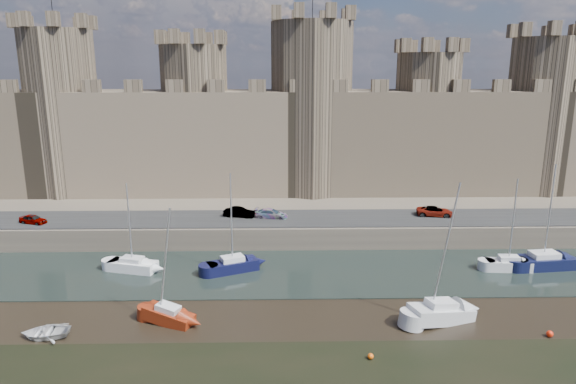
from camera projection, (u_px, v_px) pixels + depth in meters
name	position (u px, v px, depth m)	size (l,w,h in m)	color
water_channel	(305.00, 272.00, 50.61)	(160.00, 12.00, 0.08)	black
quay	(294.00, 180.00, 85.24)	(160.00, 60.00, 2.50)	#4C443A
road	(301.00, 218.00, 59.70)	(160.00, 7.00, 0.10)	black
castle	(292.00, 126.00, 71.07)	(108.50, 11.00, 29.00)	#42382B
car_0	(33.00, 219.00, 57.65)	(1.27, 3.15, 1.07)	gray
car_1	(239.00, 212.00, 60.11)	(1.27, 3.65, 1.20)	gray
car_2	(271.00, 214.00, 59.77)	(1.56, 3.84, 1.11)	gray
car_3	(435.00, 211.00, 60.54)	(1.97, 4.27, 1.19)	gray
sailboat_0	(133.00, 265.00, 50.75)	(5.08, 3.02, 8.91)	white
sailboat_1	(233.00, 264.00, 50.61)	(5.29, 3.73, 9.90)	black
sailboat_2	(508.00, 263.00, 50.93)	(4.41, 1.97, 9.28)	silver
sailboat_3	(543.00, 261.00, 51.43)	(6.28, 3.02, 10.61)	black
sailboat_4	(168.00, 315.00, 40.63)	(4.37, 3.00, 9.53)	maroon
sailboat_5	(441.00, 312.00, 40.84)	(5.69, 3.65, 11.46)	silver
dinghy_6	(45.00, 333.00, 38.51)	(2.60, 0.76, 3.65)	silver
buoy_1	(371.00, 356.00, 35.73)	(0.43, 0.43, 0.43)	#F95A0B
buoy_3	(550.00, 334.00, 38.62)	(0.50, 0.50, 0.50)	#FF280B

